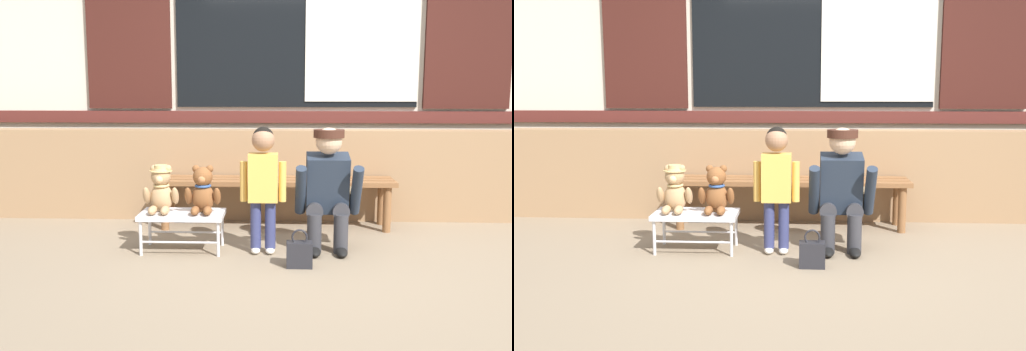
% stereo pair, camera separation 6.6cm
% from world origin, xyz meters
% --- Properties ---
extents(ground_plane, '(60.00, 60.00, 0.00)m').
position_xyz_m(ground_plane, '(0.00, 0.00, 0.00)').
color(ground_plane, '#84725B').
extents(brick_low_wall, '(6.93, 0.25, 0.85)m').
position_xyz_m(brick_low_wall, '(0.00, 1.43, 0.42)').
color(brick_low_wall, '#997551').
rests_on(brick_low_wall, ground).
extents(shop_facade, '(7.07, 0.26, 3.35)m').
position_xyz_m(shop_facade, '(0.00, 1.94, 1.69)').
color(shop_facade, beige).
rests_on(shop_facade, ground).
extents(wooden_bench_long, '(2.10, 0.40, 0.44)m').
position_xyz_m(wooden_bench_long, '(-0.20, 1.06, 0.37)').
color(wooden_bench_long, brown).
rests_on(wooden_bench_long, ground).
extents(small_display_bench, '(0.64, 0.36, 0.30)m').
position_xyz_m(small_display_bench, '(-0.90, 0.28, 0.27)').
color(small_display_bench, silver).
rests_on(small_display_bench, ground).
extents(teddy_bear_with_hat, '(0.28, 0.27, 0.36)m').
position_xyz_m(teddy_bear_with_hat, '(-1.06, 0.29, 0.47)').
color(teddy_bear_with_hat, tan).
rests_on(teddy_bear_with_hat, small_display_bench).
extents(teddy_bear_plain, '(0.28, 0.26, 0.36)m').
position_xyz_m(teddy_bear_plain, '(-0.74, 0.29, 0.46)').
color(teddy_bear_plain, brown).
rests_on(teddy_bear_plain, small_display_bench).
extents(child_standing, '(0.35, 0.18, 0.96)m').
position_xyz_m(child_standing, '(-0.28, 0.24, 0.59)').
color(child_standing, navy).
rests_on(child_standing, ground).
extents(adult_crouching, '(0.50, 0.49, 0.95)m').
position_xyz_m(adult_crouching, '(0.22, 0.35, 0.48)').
color(adult_crouching, '#333338').
rests_on(adult_crouching, ground).
extents(handbag_on_ground, '(0.18, 0.11, 0.27)m').
position_xyz_m(handbag_on_ground, '(-0.02, -0.09, 0.10)').
color(handbag_on_ground, '#232328').
rests_on(handbag_on_ground, ground).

